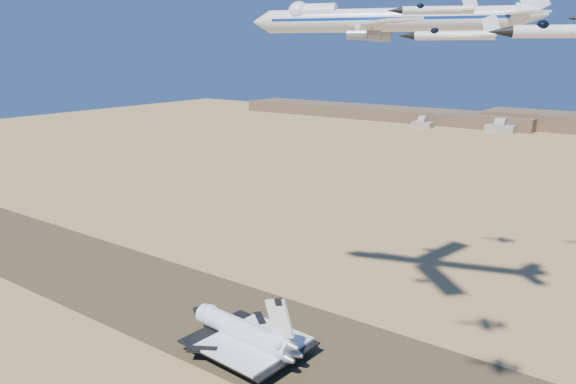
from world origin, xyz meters
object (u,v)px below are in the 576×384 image
Objects in this scene: crew_b at (244,367)px; chase_jet_d at (480,24)px; chase_jet_b at (452,35)px; chase_jet_c at (569,31)px; shuttle at (243,333)px; crew_a at (232,363)px; carrier_747 at (377,20)px; chase_jet_a at (436,10)px; crew_c at (242,365)px.

chase_jet_d reaches higher than crew_b.
crew_b is at bearing 147.25° from chase_jet_b.
crew_b is at bearing 136.43° from chase_jet_c.
chase_jet_d is at bearing 89.33° from chase_jet_b.
shuttle reaches higher than crew_a.
chase_jet_b is at bearing -71.21° from carrier_747.
chase_jet_d is (35.20, 80.29, 87.52)m from shuttle.
carrier_747 is 94.88m from chase_jet_c.
chase_jet_d is at bearing 75.25° from chase_jet_a.
chase_jet_b is (65.18, -24.53, 81.62)m from shuttle.
chase_jet_b is (58.34, -16.86, 86.39)m from crew_b.
chase_jet_c is 126.43m from chase_jet_d.
crew_c is (5.85, -7.39, -4.68)m from shuttle.
shuttle is at bearing 142.75° from chase_jet_b.
chase_jet_a is 1.06× the size of chase_jet_b.
shuttle is 2.95× the size of chase_jet_d.
crew_b is (6.84, -7.67, -4.77)m from shuttle.
crew_c is 119.70m from chase_jet_c.
chase_jet_b is at bearing -96.85° from crew_a.
shuttle is 123.88m from chase_jet_d.
shuttle is 26.19× the size of crew_b.
shuttle is 2.91× the size of chase_jet_b.
crew_a is 131.82m from chase_jet_d.
crew_c is (-0.99, 0.28, 0.09)m from crew_b.
crew_a is 0.11× the size of chase_jet_a.
chase_jet_b is at bearing -146.43° from crew_b.
chase_jet_b reaches higher than crew_b.
chase_jet_d is (32.20, 88.47, 92.27)m from crew_a.
crew_b is 103.21m from chase_jet_a.
chase_jet_b is at bearing -179.62° from crew_c.
crew_b is 0.11× the size of chase_jet_d.
chase_jet_c reaches higher than chase_jet_b.
chase_jet_a reaches higher than crew_b.
chase_jet_a is at bearing 110.38° from chase_jet_c.
chase_jet_c is at bearing -150.83° from crew_b.
carrier_747 is at bearing -58.88° from crew_b.
carrier_747 reaches higher than chase_jet_a.
chase_jet_b is (62.18, -16.36, 86.36)m from crew_a.
chase_jet_b is at bearing -16.77° from shuttle.
chase_jet_b is (44.06, -59.37, -5.69)m from carrier_747.
crew_a is 0.11× the size of chase_jet_c.
chase_jet_d is at bearing 70.19° from shuttle.
chase_jet_a reaches higher than shuttle.
chase_jet_b reaches higher than crew_c.
chase_jet_c is at bearing -101.41° from crew_a.
chase_jet_c reaches higher than crew_c.
shuttle is at bearing -35.14° from crew_c.
carrier_747 reaches higher than chase_jet_d.
carrier_747 is 4.99× the size of chase_jet_c.
chase_jet_c is (62.44, -71.21, -5.67)m from carrier_747.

